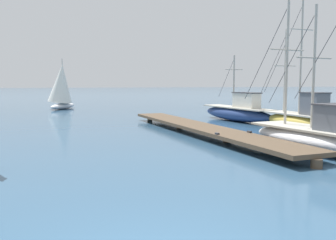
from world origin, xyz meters
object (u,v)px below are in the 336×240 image
(fishing_boat_1, at_px, (238,112))
(fishing_boat_2, at_px, (320,136))
(fishing_boat_0, at_px, (304,119))
(distant_sailboat, at_px, (61,86))

(fishing_boat_1, distance_m, fishing_boat_2, 11.39)
(fishing_boat_0, relative_size, fishing_boat_1, 0.98)
(fishing_boat_0, xyz_separation_m, fishing_boat_2, (-3.37, -5.31, -0.04))
(distant_sailboat, bearing_deg, fishing_boat_0, -60.72)
(fishing_boat_2, bearing_deg, fishing_boat_0, 57.58)
(fishing_boat_1, height_order, fishing_boat_2, fishing_boat_2)
(fishing_boat_1, relative_size, distant_sailboat, 1.47)
(fishing_boat_1, relative_size, fishing_boat_2, 0.94)
(distant_sailboat, bearing_deg, fishing_boat_1, -54.54)
(fishing_boat_1, height_order, distant_sailboat, distant_sailboat)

